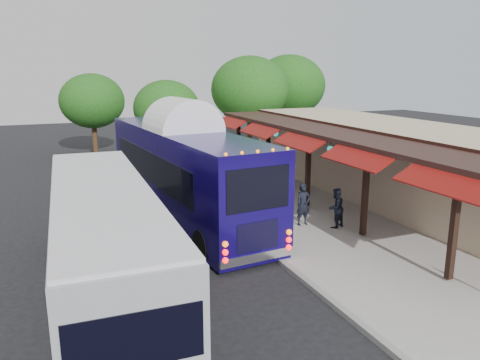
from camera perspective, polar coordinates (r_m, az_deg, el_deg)
name	(u,v)px	position (r m, az deg, el deg)	size (l,w,h in m)	color
ground	(269,255)	(15.90, 3.55, -9.13)	(90.00, 90.00, 0.00)	black
sidewalk	(330,206)	(21.53, 10.94, -3.10)	(10.00, 40.00, 0.15)	#9E9B93
curb	(228,219)	(19.35, -1.49, -4.73)	(0.20, 40.00, 0.16)	gray
station_shelter	(393,162)	(23.12, 18.18, 2.13)	(8.15, 20.00, 3.60)	tan
coach_bus	(184,168)	(19.41, -6.86, 1.49)	(3.78, 12.52, 3.95)	#10064D
city_bus	(104,236)	(13.23, -16.24, -6.57)	(2.77, 11.42, 3.05)	#919399
ped_a	(303,204)	(18.30, 7.72, -2.97)	(0.60, 0.39, 1.65)	black
ped_b	(336,208)	(18.22, 11.58, -3.36)	(0.75, 0.59, 1.55)	black
ped_c	(216,159)	(26.55, -2.93, 2.55)	(1.13, 0.47, 1.94)	black
ped_d	(253,167)	(24.87, 1.56, 1.65)	(1.15, 0.66, 1.78)	black
tree_left	(167,109)	(30.74, -8.93, 8.60)	(4.25, 4.25, 5.45)	#382314
tree_mid	(250,89)	(33.68, 1.20, 10.97)	(5.50, 5.50, 7.04)	#382314
tree_right	(289,86)	(37.58, 6.00, 11.34)	(5.65, 5.65, 7.23)	#382314
tree_far	(92,101)	(35.34, -17.57, 9.16)	(4.55, 4.55, 5.83)	#382314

